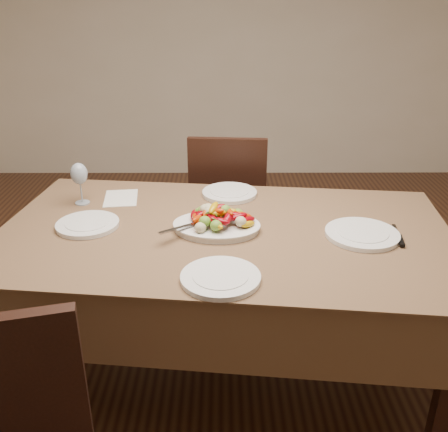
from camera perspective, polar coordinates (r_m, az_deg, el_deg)
name	(u,v)px	position (r m, az deg, el deg)	size (l,w,h in m)	color
floor	(270,393)	(2.38, 5.22, -19.48)	(6.00, 6.00, 0.00)	#3D2112
wall_back	(246,23)	(4.73, 2.52, 21.21)	(5.00, 0.02, 2.80)	beige
dining_table	(224,308)	(2.22, 0.00, -10.42)	(1.84, 1.04, 0.76)	brown
chair_far	(229,208)	(2.96, 0.60, 0.96)	(0.42, 0.42, 0.95)	black
serving_platter	(217,228)	(2.03, -0.85, -1.33)	(0.34, 0.25, 0.02)	white
roasted_vegetables	(216,215)	(2.00, -0.86, 0.14)	(0.28, 0.19, 0.09)	maroon
serving_spoon	(199,222)	(1.98, -2.85, -0.74)	(0.28, 0.06, 0.03)	#9EA0A8
plate_left	(88,225)	(2.13, -15.32, -0.96)	(0.26, 0.26, 0.02)	white
plate_right	(362,234)	(2.05, 15.50, -2.02)	(0.29, 0.29, 0.02)	white
plate_far	(230,193)	(2.38, 0.64, 2.62)	(0.26, 0.26, 0.02)	white
plate_near	(221,278)	(1.69, -0.40, -7.08)	(0.27, 0.27, 0.02)	white
wine_glass	(80,182)	(2.34, -16.13, 3.71)	(0.08, 0.08, 0.20)	#8C99A5
menu_card	(121,198)	(2.39, -11.70, 2.02)	(0.15, 0.21, 0.00)	silver
table_knife	(398,237)	(2.08, 19.29, -2.24)	(0.02, 0.20, 0.01)	#9EA0A8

